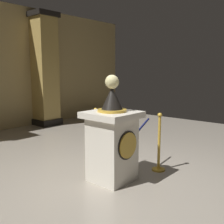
# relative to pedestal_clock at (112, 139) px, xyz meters

# --- Properties ---
(ground_plane) EXTENTS (11.90, 11.90, 0.00)m
(ground_plane) POSITION_rel_pedestal_clock_xyz_m (0.16, 0.12, -0.70)
(ground_plane) COLOR #9E9384
(pedestal_clock) EXTENTS (0.79, 0.79, 1.75)m
(pedestal_clock) POSITION_rel_pedestal_clock_xyz_m (0.00, 0.00, 0.00)
(pedestal_clock) COLOR silver
(pedestal_clock) RESTS_ON ground_plane
(stanchion_near) EXTENTS (0.24, 0.24, 1.07)m
(stanchion_near) POSITION_rel_pedestal_clock_xyz_m (0.88, -0.36, -0.32)
(stanchion_near) COLOR gold
(stanchion_near) RESTS_ON ground_plane
(stanchion_far) EXTENTS (0.24, 0.24, 1.07)m
(stanchion_far) POSITION_rel_pedestal_clock_xyz_m (0.59, 0.96, -0.32)
(stanchion_far) COLOR gold
(stanchion_far) RESTS_ON ground_plane
(velvet_rope) EXTENTS (0.82, 0.84, 0.22)m
(velvet_rope) POSITION_rel_pedestal_clock_xyz_m (0.74, 0.30, 0.09)
(velvet_rope) COLOR #141947
(column_right) EXTENTS (0.81, 0.81, 3.68)m
(column_right) POSITION_rel_pedestal_clock_xyz_m (2.10, 4.77, 1.13)
(column_right) COLOR black
(column_right) RESTS_ON ground_plane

